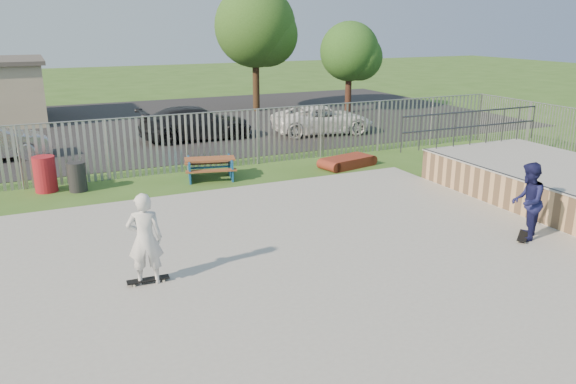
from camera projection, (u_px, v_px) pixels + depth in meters
name	position (u px, v px, depth m)	size (l,w,h in m)	color
ground	(257.00, 280.00, 11.24)	(120.00, 120.00, 0.00)	#365B1F
concrete_slab	(257.00, 277.00, 11.21)	(15.00, 12.00, 0.15)	#979792
quarter_pipe	(557.00, 185.00, 15.78)	(5.50, 7.05, 2.19)	tan
fence	(229.00, 173.00, 15.33)	(26.04, 16.02, 2.00)	gray
picnic_table	(210.00, 168.00, 18.48)	(1.89, 1.67, 0.69)	brown
funbox	(347.00, 162.00, 20.02)	(1.94, 1.27, 0.36)	maroon
trash_bin_red	(45.00, 174.00, 16.99)	(0.66, 0.66, 1.09)	maroon
trash_bin_grey	(77.00, 177.00, 17.06)	(0.54, 0.54, 0.90)	black
parking_lot	(115.00, 127.00, 27.75)	(40.00, 18.00, 0.02)	black
car_dark	(196.00, 123.00, 24.50)	(2.01, 4.93, 1.43)	black
car_white	(323.00, 119.00, 25.83)	(2.14, 4.64, 1.29)	white
tree_mid	(255.00, 27.00, 31.34)	(4.54, 4.54, 7.00)	#3D2918
tree_right	(349.00, 52.00, 31.11)	(3.27, 3.27, 5.05)	#41251A
skateboard_a	(523.00, 237.00, 13.00)	(0.75, 0.65, 0.08)	black
skateboard_b	(148.00, 281.00, 10.79)	(0.81, 0.24, 0.08)	black
skater_navy	(527.00, 201.00, 12.75)	(0.88, 0.68, 1.81)	#161846
skater_white	(145.00, 239.00, 10.54)	(0.66, 0.43, 1.81)	silver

